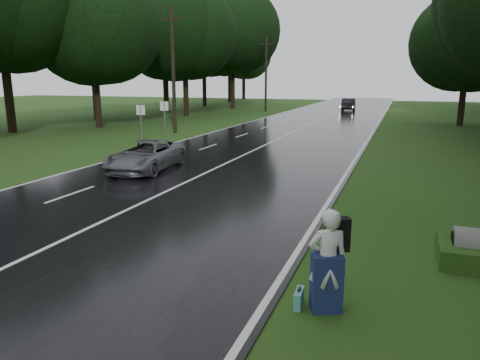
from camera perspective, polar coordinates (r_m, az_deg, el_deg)
The scene contains 15 objects.
ground at distance 13.62m, azimuth -16.72°, elevation -5.03°, with size 160.00×160.00×0.00m, color #234614.
road at distance 31.59m, azimuth 5.38°, elevation 5.47°, with size 12.00×140.00×0.04m, color black.
lane_center at distance 31.58m, azimuth 5.38°, elevation 5.52°, with size 0.12×140.00×0.01m, color silver.
grey_car at distance 20.32m, azimuth -12.04°, elevation 3.08°, with size 2.20×4.76×1.32m, color #56585C.
far_car at distance 59.85m, azimuth 13.79°, elevation 9.41°, with size 1.66×4.76×1.57m, color black.
hitchhiker at distance 8.08m, azimuth 11.24°, elevation -10.55°, with size 0.82×0.79×1.90m.
suitcase at distance 8.42m, azimuth 7.58°, elevation -14.85°, with size 0.13×0.45×0.32m, color teal.
utility_pole_mid at distance 34.78m, azimuth -8.32°, elevation 6.04°, with size 1.80×0.28×9.26m, color black, non-canonical shape.
utility_pole_far at distance 57.03m, azimuth 3.30°, elevation 8.77°, with size 1.80×0.28×9.15m, color black, non-canonical shape.
road_sign_a at distance 28.37m, azimuth -12.43°, elevation 4.35°, with size 0.60×0.10×2.50m, color white, non-canonical shape.
road_sign_b at distance 30.83m, azimuth -9.55°, elevation 5.13°, with size 0.62×0.10×2.58m, color white, non-canonical shape.
tree_left_d at distance 40.13m, azimuth -17.63°, elevation 6.47°, with size 9.08×9.08×14.18m, color black, non-canonical shape.
tree_left_e at distance 50.44m, azimuth -6.89°, elevation 8.17°, with size 9.88×9.88×15.43m, color black, non-canonical shape.
tree_left_f at distance 62.49m, azimuth -0.94°, elevation 9.15°, with size 11.75×11.75×18.37m, color black, non-canonical shape.
tree_right_e at distance 44.26m, azimuth 26.37°, elevation 6.28°, with size 7.66×7.66×11.96m, color black, non-canonical shape.
Camera 1 is at (7.92, -10.31, 4.06)m, focal length 33.20 mm.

